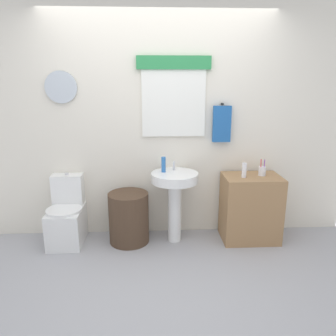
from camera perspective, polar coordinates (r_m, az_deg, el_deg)
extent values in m
plane|color=#A3A3A8|center=(3.07, -0.80, -19.97)|extent=(8.00, 8.00, 0.00)
cube|color=silver|center=(3.70, -1.52, 7.82)|extent=(4.40, 0.10, 2.60)
cube|color=white|center=(3.62, 0.99, 11.37)|extent=(0.70, 0.03, 0.73)
cube|color=#2D894C|center=(3.60, 1.04, 18.12)|extent=(0.80, 0.04, 0.14)
cylinder|color=silver|center=(3.72, -18.36, 13.40)|extent=(0.34, 0.03, 0.34)
cylinder|color=black|center=(3.68, 9.56, 11.11)|extent=(0.02, 0.06, 0.02)
cube|color=#235BA3|center=(3.68, 9.48, 7.67)|extent=(0.20, 0.05, 0.40)
cube|color=white|center=(3.84, -17.40, -9.75)|extent=(0.36, 0.50, 0.40)
cylinder|color=white|center=(3.70, -17.88, -7.10)|extent=(0.38, 0.38, 0.03)
cube|color=white|center=(3.85, -17.22, -3.62)|extent=(0.34, 0.18, 0.35)
cylinder|color=silver|center=(3.80, -17.43, -0.98)|extent=(0.04, 0.04, 0.02)
cylinder|color=#4C3828|center=(3.69, -6.93, -8.69)|extent=(0.45, 0.45, 0.57)
cylinder|color=white|center=(3.66, 1.16, -7.69)|extent=(0.15, 0.15, 0.70)
cylinder|color=white|center=(3.52, 1.19, -1.67)|extent=(0.51, 0.51, 0.10)
cylinder|color=silver|center=(3.61, 1.07, 0.40)|extent=(0.03, 0.03, 0.10)
cube|color=#9E754C|center=(3.81, 14.32, -6.84)|extent=(0.63, 0.44, 0.75)
cylinder|color=#2D6BB7|center=(3.53, -0.80, 0.62)|extent=(0.05, 0.05, 0.17)
cylinder|color=white|center=(3.59, 13.30, -0.38)|extent=(0.05, 0.05, 0.16)
cylinder|color=silver|center=(3.72, 16.28, -0.54)|extent=(0.08, 0.08, 0.10)
cylinder|color=purple|center=(3.71, 16.60, 0.12)|extent=(0.01, 0.03, 0.18)
cylinder|color=red|center=(3.70, 16.07, 0.12)|extent=(0.01, 0.03, 0.18)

